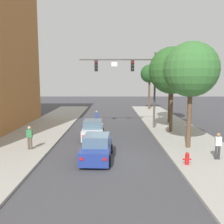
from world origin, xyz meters
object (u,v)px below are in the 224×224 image
at_px(car_lead_white, 92,130).
at_px(pedestrian_sidewalk_right_walker, 217,145).
at_px(fire_hydrant, 186,158).
at_px(pedestrian_sidewalk_left_walker, 29,137).
at_px(street_tree_farthest, 149,74).
at_px(street_tree_second, 172,71).
at_px(traffic_signal_mast, 132,76).
at_px(street_tree_third, 170,69).
at_px(car_following_blue, 96,148).
at_px(pedestrian_crossing_road, 96,117).
at_px(street_tree_nearest, 190,70).

relative_size(car_lead_white, pedestrian_sidewalk_right_walker, 2.62).
distance_m(car_lead_white, fire_hydrant, 9.15).
height_order(pedestrian_sidewalk_left_walker, street_tree_farthest, street_tree_farthest).
height_order(pedestrian_sidewalk_left_walker, street_tree_second, street_tree_second).
bearing_deg(traffic_signal_mast, street_tree_second, -29.28).
bearing_deg(traffic_signal_mast, fire_hydrant, -78.76).
xyz_separation_m(car_lead_white, pedestrian_sidewalk_right_walker, (8.03, -6.05, 0.34)).
bearing_deg(street_tree_third, car_following_blue, -120.15).
bearing_deg(pedestrian_crossing_road, fire_hydrant, -65.44).
distance_m(car_lead_white, street_tree_nearest, 9.25).
distance_m(traffic_signal_mast, pedestrian_crossing_road, 6.15).
bearing_deg(fire_hydrant, street_tree_farthest, 86.07).
relative_size(pedestrian_crossing_road, street_tree_third, 0.20).
bearing_deg(car_lead_white, street_tree_third, 41.74).
height_order(car_following_blue, pedestrian_sidewalk_left_walker, pedestrian_sidewalk_left_walker).
bearing_deg(pedestrian_crossing_road, car_lead_white, -89.48).
relative_size(pedestrian_sidewalk_left_walker, pedestrian_crossing_road, 1.00).
distance_m(fire_hydrant, street_tree_nearest, 6.42).
bearing_deg(street_tree_third, pedestrian_sidewalk_left_walker, -137.69).
relative_size(car_following_blue, fire_hydrant, 5.98).
distance_m(pedestrian_crossing_road, street_tree_third, 9.82).
xyz_separation_m(car_following_blue, street_tree_third, (7.46, 12.85, 5.46)).
distance_m(pedestrian_sidewalk_left_walker, pedestrian_crossing_road, 10.71).
xyz_separation_m(pedestrian_sidewalk_left_walker, street_tree_nearest, (11.17, 0.55, 4.58)).
bearing_deg(street_tree_second, car_following_blue, -129.58).
bearing_deg(traffic_signal_mast, car_following_blue, -107.27).
distance_m(traffic_signal_mast, pedestrian_sidewalk_right_walker, 11.88).
relative_size(car_following_blue, street_tree_second, 0.55).
bearing_deg(street_tree_nearest, car_following_blue, -160.57).
height_order(car_lead_white, pedestrian_crossing_road, pedestrian_crossing_road).
relative_size(pedestrian_crossing_road, fire_hydrant, 2.28).
xyz_separation_m(pedestrian_crossing_road, street_tree_third, (8.19, 1.21, 5.27)).
xyz_separation_m(street_tree_nearest, street_tree_second, (0.04, 5.53, 0.15)).
height_order(pedestrian_sidewalk_left_walker, fire_hydrant, pedestrian_sidewalk_left_walker).
distance_m(pedestrian_sidewalk_left_walker, street_tree_third, 17.31).
relative_size(traffic_signal_mast, street_tree_third, 0.94).
distance_m(traffic_signal_mast, street_tree_nearest, 8.19).
bearing_deg(street_tree_nearest, street_tree_farthest, 88.30).
distance_m(traffic_signal_mast, fire_hydrant, 12.34).
bearing_deg(car_following_blue, pedestrian_crossing_road, 93.59).
distance_m(car_lead_white, street_tree_farthest, 22.49).
bearing_deg(street_tree_second, fire_hydrant, -97.52).
relative_size(fire_hydrant, street_tree_farthest, 0.10).
xyz_separation_m(pedestrian_sidewalk_right_walker, street_tree_nearest, (-0.95, 2.73, 4.58)).
bearing_deg(street_tree_second, car_lead_white, -162.76).
bearing_deg(street_tree_farthest, traffic_signal_mast, -104.08).
bearing_deg(pedestrian_crossing_road, street_tree_second, -28.17).
distance_m(car_lead_white, pedestrian_crossing_road, 6.05).
distance_m(pedestrian_crossing_road, street_tree_farthest, 17.15).
distance_m(car_following_blue, street_tree_farthest, 27.49).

